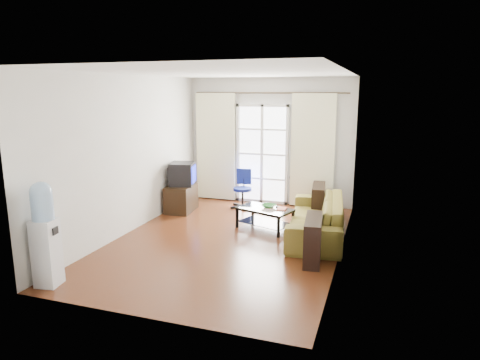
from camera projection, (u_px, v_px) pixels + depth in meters
name	position (u px, v px, depth m)	size (l,w,h in m)	color
floor	(229.00, 240.00, 7.07)	(5.20, 5.20, 0.00)	#5B2C15
ceiling	(228.00, 72.00, 6.51)	(5.20, 5.20, 0.00)	white
wall_back	(270.00, 142.00, 9.20)	(3.60, 0.02, 2.70)	silver
wall_front	(141.00, 198.00, 4.38)	(3.60, 0.02, 2.70)	silver
wall_left	(130.00, 154.00, 7.35)	(0.02, 5.20, 2.70)	silver
wall_right	(344.00, 166.00, 6.23)	(0.02, 5.20, 2.70)	silver
french_door	(262.00, 154.00, 9.25)	(1.16, 0.06, 2.15)	white
curtain_rod	(269.00, 93.00, 8.90)	(0.04, 0.04, 3.30)	#4C3F2D
curtain_left	(216.00, 147.00, 9.50)	(0.90, 0.07, 2.35)	#F8F7C7
curtain_right	(313.00, 151.00, 8.83)	(0.90, 0.07, 2.35)	#F8F7C7
radiator	(304.00, 191.00, 9.07)	(0.64, 0.12, 0.64)	gray
sofa	(316.00, 217.00, 7.26)	(1.11, 2.29, 0.64)	olive
coffee_table	(265.00, 216.00, 7.60)	(1.06, 0.82, 0.38)	silver
bowl	(269.00, 206.00, 7.61)	(0.30, 0.30, 0.06)	#2D7C48
book	(277.00, 208.00, 7.54)	(0.16, 0.22, 0.02)	red
remote	(281.00, 207.00, 7.61)	(0.17, 0.05, 0.02)	black
tv_stand	(181.00, 198.00, 8.74)	(0.49, 0.74, 0.54)	black
crt_tv	(181.00, 174.00, 8.68)	(0.58, 0.59, 0.46)	black
task_chair	(243.00, 196.00, 9.04)	(0.62, 0.62, 0.80)	black
water_cooler	(45.00, 232.00, 5.31)	(0.32, 0.31, 1.35)	silver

